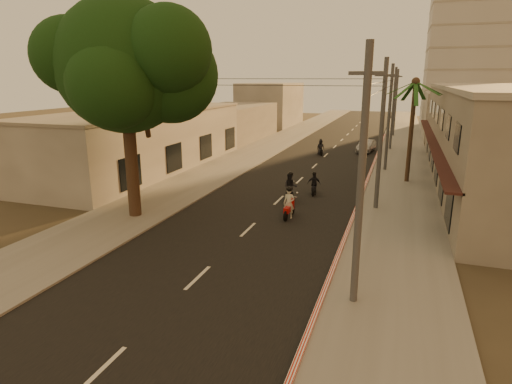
% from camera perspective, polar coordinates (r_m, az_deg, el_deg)
% --- Properties ---
extents(ground, '(160.00, 160.00, 0.00)m').
position_cam_1_polar(ground, '(21.17, -2.93, -6.82)').
color(ground, '#383023').
rests_on(ground, ground).
extents(road, '(10.00, 140.00, 0.02)m').
position_cam_1_polar(road, '(39.72, 7.82, 3.45)').
color(road, black).
rests_on(road, ground).
extents(sidewalk_right, '(5.00, 140.00, 0.12)m').
position_cam_1_polar(sidewalk_right, '(39.02, 18.69, 2.66)').
color(sidewalk_right, slate).
rests_on(sidewalk_right, ground).
extents(sidewalk_left, '(5.00, 140.00, 0.12)m').
position_cam_1_polar(sidewalk_left, '(41.75, -2.35, 4.21)').
color(sidewalk_left, slate).
rests_on(sidewalk_left, ground).
extents(curb_stripe, '(0.20, 60.00, 0.20)m').
position_cam_1_polar(curb_stripe, '(34.20, 14.57, 1.39)').
color(curb_stripe, '#AE2212').
rests_on(curb_stripe, ground).
extents(shophouse_row, '(8.80, 34.20, 7.30)m').
position_cam_1_polar(shophouse_row, '(37.06, 29.18, 6.58)').
color(shophouse_row, gray).
rests_on(shophouse_row, ground).
extents(left_building, '(8.20, 24.20, 5.20)m').
position_cam_1_polar(left_building, '(39.01, -14.62, 6.76)').
color(left_building, '#ACA59B').
rests_on(left_building, ground).
extents(distant_tower, '(12.10, 12.10, 28.00)m').
position_cam_1_polar(distant_tower, '(74.98, 26.84, 18.17)').
color(distant_tower, '#B7B5B2').
rests_on(distant_tower, ground).
extents(broadleaf_tree, '(9.60, 8.70, 12.10)m').
position_cam_1_polar(broadleaf_tree, '(24.71, -16.21, 15.85)').
color(broadleaf_tree, black).
rests_on(broadleaf_tree, ground).
extents(palm_tree, '(5.00, 5.00, 8.20)m').
position_cam_1_polar(palm_tree, '(34.24, 20.46, 12.89)').
color(palm_tree, black).
rests_on(palm_tree, ground).
extents(utility_poles, '(1.20, 48.26, 9.00)m').
position_cam_1_polar(utility_poles, '(38.27, 17.53, 12.34)').
color(utility_poles, '#38383A').
rests_on(utility_poles, ground).
extents(filler_right, '(8.00, 14.00, 6.00)m').
position_cam_1_polar(filler_right, '(63.76, 25.13, 9.23)').
color(filler_right, '#ACA59B').
rests_on(filler_right, ground).
extents(filler_left_near, '(8.00, 14.00, 4.40)m').
position_cam_1_polar(filler_left_near, '(56.71, -3.41, 9.24)').
color(filler_left_near, '#ACA59B').
rests_on(filler_left_near, ground).
extents(filler_left_far, '(8.00, 14.00, 7.00)m').
position_cam_1_polar(filler_left_far, '(73.54, 1.98, 11.58)').
color(filler_left_far, '#ACA59B').
rests_on(filler_left_far, ground).
extents(scooter_red, '(0.74, 1.92, 1.89)m').
position_cam_1_polar(scooter_red, '(24.64, 4.43, -1.65)').
color(scooter_red, black).
rests_on(scooter_red, ground).
extents(scooter_mid_a, '(1.31, 1.96, 1.99)m').
position_cam_1_polar(scooter_mid_a, '(28.06, 4.60, 0.59)').
color(scooter_mid_a, black).
rests_on(scooter_mid_a, ground).
extents(scooter_mid_b, '(1.01, 1.66, 1.63)m').
position_cam_1_polar(scooter_mid_b, '(29.85, 7.73, 1.05)').
color(scooter_mid_b, black).
rests_on(scooter_mid_b, ground).
extents(scooter_far_a, '(1.14, 1.66, 1.71)m').
position_cam_1_polar(scooter_far_a, '(45.39, 8.60, 5.85)').
color(scooter_far_a, black).
rests_on(scooter_far_a, ground).
extents(scooter_far_b, '(1.49, 1.61, 1.70)m').
position_cam_1_polar(scooter_far_b, '(46.67, 14.08, 5.82)').
color(scooter_far_b, black).
rests_on(scooter_far_b, ground).
extents(parked_car, '(2.38, 4.32, 1.31)m').
position_cam_1_polar(parked_car, '(48.35, 14.48, 5.95)').
color(parked_car, gray).
rests_on(parked_car, ground).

